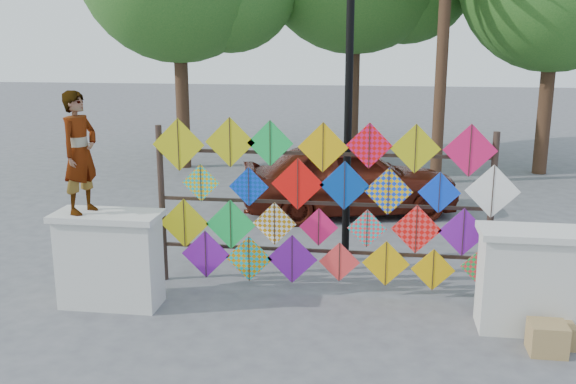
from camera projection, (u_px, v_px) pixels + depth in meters
The scene contains 9 objects.
ground at pixel (314, 310), 8.45m from camera, with size 80.00×80.00×0.00m, color slate.
parapet_left at pixel (110, 259), 8.47m from camera, with size 1.40×0.65×1.28m.
parapet_right at pixel (535, 280), 7.73m from camera, with size 1.40×0.65×1.28m.
kite_rack at pixel (325, 205), 8.85m from camera, with size 5.02×0.24×2.44m.
vendor_woman at pixel (80, 153), 8.18m from camera, with size 0.57×0.38×1.57m, color #99999E.
sedan at pixel (349, 178), 12.89m from camera, with size 1.74×4.31×1.47m, color #4E170D.
lamppost at pixel (349, 92), 9.70m from camera, with size 0.28×0.28×4.46m.
cardboard_box_near at pixel (547, 338), 7.27m from camera, with size 0.41×0.36×0.36m, color #A98151.
cardboard_box_far at pixel (559, 335), 7.44m from camera, with size 0.33×0.30×0.27m, color #A98151.
Camera 1 is at (0.76, -7.81, 3.51)m, focal length 40.00 mm.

